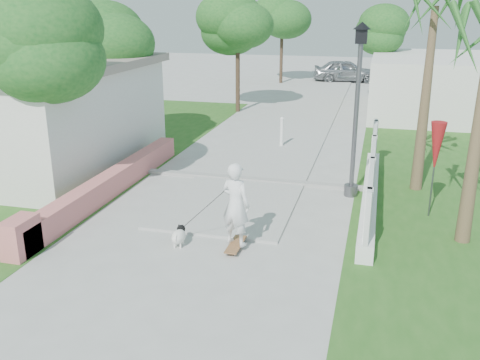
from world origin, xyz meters
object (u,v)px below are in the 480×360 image
(skateboarder, at_px, (234,205))
(patio_umbrella, at_px, (436,148))
(street_lamp, at_px, (357,105))
(dog, at_px, (179,236))
(parked_car, at_px, (346,71))
(bollard, at_px, (282,131))

(skateboarder, bearing_deg, patio_umbrella, -125.93)
(skateboarder, bearing_deg, street_lamp, -100.38)
(patio_umbrella, distance_m, skateboarder, 5.03)
(dog, xyz_separation_m, parked_car, (1.60, 26.12, 0.49))
(skateboarder, xyz_separation_m, parked_car, (0.44, 25.97, -0.25))
(patio_umbrella, xyz_separation_m, skateboarder, (-4.04, -2.90, -0.72))
(street_lamp, height_order, patio_umbrella, street_lamp)
(street_lamp, height_order, dog, street_lamp)
(patio_umbrella, height_order, skateboarder, patio_umbrella)
(skateboarder, bearing_deg, dog, 25.72)
(patio_umbrella, bearing_deg, skateboarder, -144.34)
(parked_car, bearing_deg, dog, 167.12)
(patio_umbrella, relative_size, skateboarder, 1.24)
(patio_umbrella, bearing_deg, dog, -149.62)
(bollard, bearing_deg, street_lamp, -59.04)
(street_lamp, distance_m, bollard, 5.56)
(street_lamp, bearing_deg, dog, -129.19)
(skateboarder, bearing_deg, parked_car, -72.57)
(dog, bearing_deg, street_lamp, 44.91)
(skateboarder, distance_m, dog, 1.38)
(bollard, distance_m, dog, 8.58)
(bollard, height_order, patio_umbrella, patio_umbrella)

